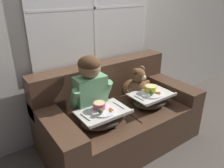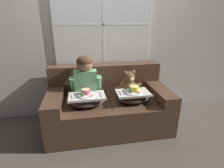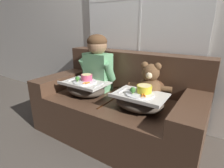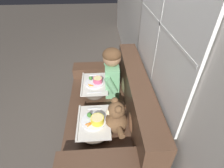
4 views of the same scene
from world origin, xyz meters
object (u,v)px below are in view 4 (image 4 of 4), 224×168
child_figure (112,70)px  lap_tray_child (95,87)px  throw_pillow_behind_child (126,81)px  lap_tray_teddy (94,125)px  teddy_bear (116,119)px  couch (112,115)px  throw_pillow_behind_teddy (135,118)px

child_figure → lap_tray_child: child_figure is taller
throw_pillow_behind_child → lap_tray_teddy: size_ratio=0.77×
throw_pillow_behind_child → teddy_bear: 0.65m
couch → lap_tray_teddy: (0.31, -0.20, 0.20)m
couch → lap_tray_child: bearing=-147.6°
lap_tray_child → lap_tray_teddy: bearing=0.0°
lap_tray_child → couch: bearing=32.4°
couch → lap_tray_teddy: couch is taller
couch → teddy_bear: 0.42m
throw_pillow_behind_child → child_figure: child_figure is taller
throw_pillow_behind_child → throw_pillow_behind_teddy: 0.62m
teddy_bear → lap_tray_teddy: (-0.00, -0.22, -0.08)m
lap_tray_teddy → child_figure: bearing=160.5°
throw_pillow_behind_teddy → lap_tray_child: 0.75m
throw_pillow_behind_child → throw_pillow_behind_teddy: (0.62, 0.00, 0.00)m
lap_tray_child → lap_tray_teddy: size_ratio=1.06×
couch → child_figure: (-0.31, 0.02, 0.46)m
lap_tray_teddy → throw_pillow_behind_child: bearing=146.7°
couch → teddy_bear: bearing=3.5°
child_figure → teddy_bear: child_figure is taller
child_figure → lap_tray_teddy: 0.71m
throw_pillow_behind_teddy → teddy_bear: bearing=-89.7°
couch → lap_tray_teddy: size_ratio=3.78×
throw_pillow_behind_child → lap_tray_teddy: bearing=-33.3°
teddy_bear → lap_tray_child: teddy_bear is taller
lap_tray_child → lap_tray_teddy: 0.62m
lap_tray_child → throw_pillow_behind_teddy: bearing=33.3°
throw_pillow_behind_child → child_figure: (-0.00, -0.19, 0.18)m
throw_pillow_behind_teddy → child_figure: bearing=-163.2°
couch → child_figure: size_ratio=2.73×
teddy_bear → couch: bearing=-176.5°
couch → lap_tray_teddy: 0.42m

